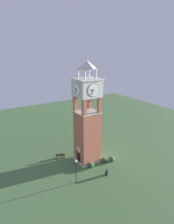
{
  "coord_description": "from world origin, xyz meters",
  "views": [
    {
      "loc": [
        24.29,
        -15.39,
        18.39
      ],
      "look_at": [
        0.0,
        0.0,
        8.95
      ],
      "focal_mm": 29.93,
      "sensor_mm": 36.0,
      "label": 1
    }
  ],
  "objects_px": {
    "clock_tower": "(87,122)",
    "park_bench": "(60,156)",
    "trash_bin": "(107,172)",
    "lamp_post": "(76,167)"
  },
  "relations": [
    {
      "from": "clock_tower",
      "to": "trash_bin",
      "type": "xyz_separation_m",
      "value": [
        5.15,
        0.38,
        -6.79
      ]
    },
    {
      "from": "clock_tower",
      "to": "park_bench",
      "type": "distance_m",
      "value": 8.27
    },
    {
      "from": "lamp_post",
      "to": "trash_bin",
      "type": "distance_m",
      "value": 5.46
    },
    {
      "from": "clock_tower",
      "to": "trash_bin",
      "type": "height_order",
      "value": "clock_tower"
    },
    {
      "from": "clock_tower",
      "to": "park_bench",
      "type": "xyz_separation_m",
      "value": [
        -3.1,
        -3.72,
        -6.71
      ]
    },
    {
      "from": "park_bench",
      "to": "lamp_post",
      "type": "xyz_separation_m",
      "value": [
        7.24,
        -0.8,
        2.12
      ]
    },
    {
      "from": "clock_tower",
      "to": "lamp_post",
      "type": "distance_m",
      "value": 7.66
    },
    {
      "from": "lamp_post",
      "to": "trash_bin",
      "type": "relative_size",
      "value": 4.68
    },
    {
      "from": "clock_tower",
      "to": "trash_bin",
      "type": "distance_m",
      "value": 8.53
    },
    {
      "from": "clock_tower",
      "to": "park_bench",
      "type": "height_order",
      "value": "clock_tower"
    }
  ]
}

